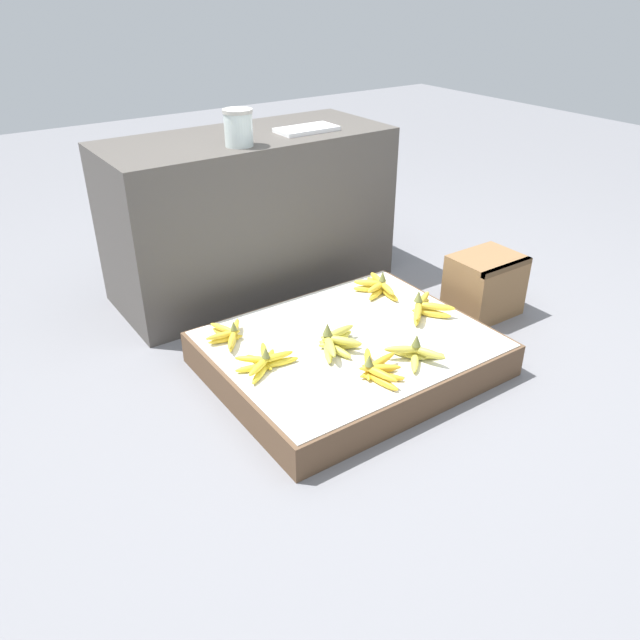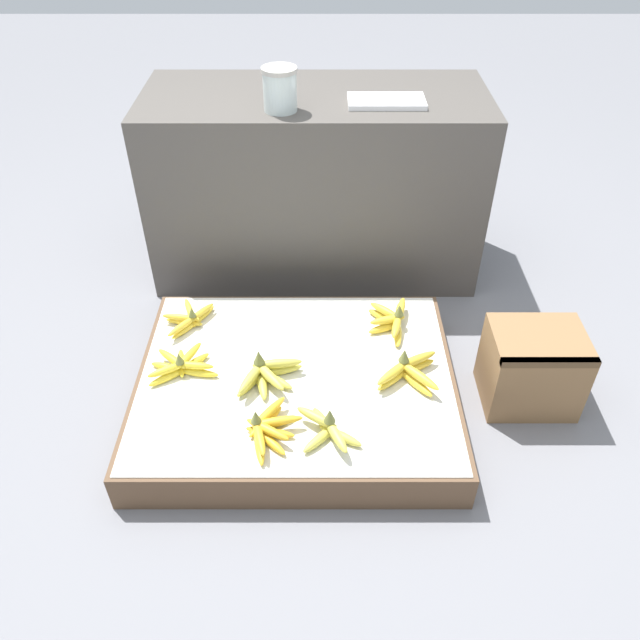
{
  "view_description": "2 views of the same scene",
  "coord_description": "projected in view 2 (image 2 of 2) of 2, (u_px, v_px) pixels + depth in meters",
  "views": [
    {
      "loc": [
        -1.24,
        -1.6,
        1.35
      ],
      "look_at": [
        -0.07,
        0.1,
        0.19
      ],
      "focal_mm": 35.0,
      "sensor_mm": 36.0,
      "label": 1
    },
    {
      "loc": [
        0.08,
        -1.43,
        1.54
      ],
      "look_at": [
        0.08,
        0.12,
        0.26
      ],
      "focal_mm": 35.0,
      "sensor_mm": 36.0,
      "label": 2
    }
  ],
  "objects": [
    {
      "name": "ground_plane",
      "position": [
        296.0,
        402.0,
        2.08
      ],
      "size": [
        10.0,
        10.0,
        0.0
      ],
      "primitive_type": "plane",
      "color": "slate"
    },
    {
      "name": "display_platform",
      "position": [
        296.0,
        388.0,
        2.04
      ],
      "size": [
        1.02,
        0.82,
        0.13
      ],
      "color": "brown",
      "rests_on": "ground_plane"
    },
    {
      "name": "back_vendor_table",
      "position": [
        314.0,
        184.0,
        2.5
      ],
      "size": [
        1.28,
        0.54,
        0.72
      ],
      "color": "#4C4742",
      "rests_on": "ground_plane"
    },
    {
      "name": "wooden_crate",
      "position": [
        531.0,
        367.0,
        2.01
      ],
      "size": [
        0.29,
        0.23,
        0.27
      ],
      "color": "olive",
      "rests_on": "ground_plane"
    },
    {
      "name": "banana_bunch_front_midleft",
      "position": [
        266.0,
        428.0,
        1.79
      ],
      "size": [
        0.17,
        0.24,
        0.09
      ],
      "color": "gold",
      "rests_on": "display_platform"
    },
    {
      "name": "banana_bunch_front_midright",
      "position": [
        327.0,
        429.0,
        1.78
      ],
      "size": [
        0.2,
        0.2,
        0.1
      ],
      "color": "gold",
      "rests_on": "display_platform"
    },
    {
      "name": "banana_bunch_middle_left",
      "position": [
        180.0,
        366.0,
        1.99
      ],
      "size": [
        0.23,
        0.19,
        0.09
      ],
      "color": "yellow",
      "rests_on": "display_platform"
    },
    {
      "name": "banana_bunch_middle_midleft",
      "position": [
        265.0,
        374.0,
        1.95
      ],
      "size": [
        0.21,
        0.17,
        0.11
      ],
      "color": "gold",
      "rests_on": "display_platform"
    },
    {
      "name": "banana_bunch_middle_right",
      "position": [
        407.0,
        371.0,
        1.96
      ],
      "size": [
        0.21,
        0.19,
        0.11
      ],
      "color": "gold",
      "rests_on": "display_platform"
    },
    {
      "name": "banana_bunch_back_left",
      "position": [
        189.0,
        318.0,
        2.17
      ],
      "size": [
        0.18,
        0.21,
        0.08
      ],
      "color": "gold",
      "rests_on": "display_platform"
    },
    {
      "name": "banana_bunch_back_right",
      "position": [
        391.0,
        319.0,
        2.16
      ],
      "size": [
        0.15,
        0.25,
        0.1
      ],
      "color": "gold",
      "rests_on": "display_platform"
    },
    {
      "name": "glass_jar",
      "position": [
        279.0,
        89.0,
        2.1
      ],
      "size": [
        0.12,
        0.12,
        0.14
      ],
      "color": "silver",
      "rests_on": "back_vendor_table"
    },
    {
      "name": "foam_tray_white",
      "position": [
        385.0,
        101.0,
        2.19
      ],
      "size": [
        0.27,
        0.14,
        0.02
      ],
      "color": "white",
      "rests_on": "back_vendor_table"
    }
  ]
}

